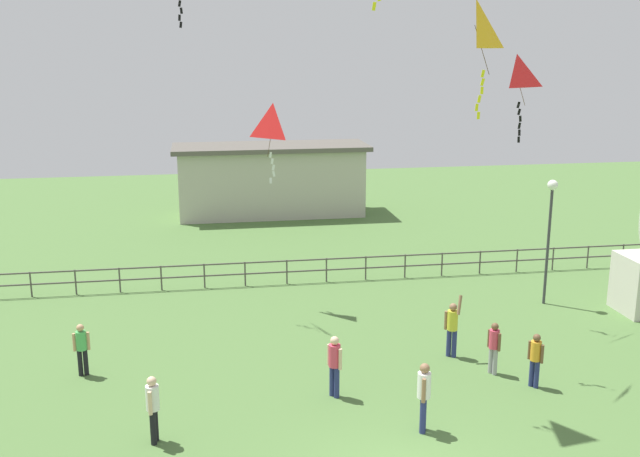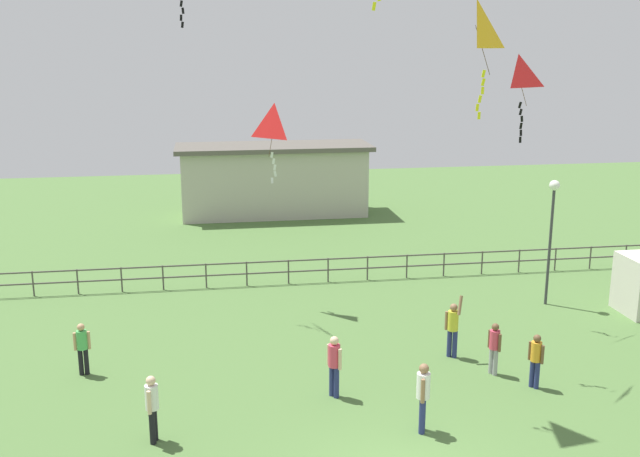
# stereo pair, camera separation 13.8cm
# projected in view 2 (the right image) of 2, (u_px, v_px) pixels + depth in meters

# --- Properties ---
(lamppost) EXTENTS (0.36, 0.36, 4.45)m
(lamppost) POSITION_uv_depth(u_px,v_px,m) (552.00, 215.00, 25.24)
(lamppost) COLOR #38383D
(lamppost) RESTS_ON ground_plane
(person_0) EXTENTS (0.30, 0.39, 1.51)m
(person_0) POSITION_uv_depth(u_px,v_px,m) (536.00, 357.00, 19.45)
(person_0) COLOR navy
(person_0) RESTS_ON ground_plane
(person_1) EXTENTS (0.45, 0.28, 1.50)m
(person_1) POSITION_uv_depth(u_px,v_px,m) (82.00, 345.00, 20.23)
(person_1) COLOR black
(person_1) RESTS_ON ground_plane
(person_3) EXTENTS (0.32, 0.50, 1.73)m
(person_3) POSITION_uv_depth(u_px,v_px,m) (423.00, 393.00, 17.17)
(person_3) COLOR navy
(person_3) RESTS_ON ground_plane
(person_4) EXTENTS (0.28, 0.42, 1.50)m
(person_4) POSITION_uv_depth(u_px,v_px,m) (494.00, 345.00, 20.25)
(person_4) COLOR #99999E
(person_4) RESTS_ON ground_plane
(person_5) EXTENTS (0.30, 0.49, 1.64)m
(person_5) POSITION_uv_depth(u_px,v_px,m) (152.00, 404.00, 16.73)
(person_5) COLOR black
(person_5) RESTS_ON ground_plane
(person_6) EXTENTS (0.33, 0.43, 1.67)m
(person_6) POSITION_uv_depth(u_px,v_px,m) (334.00, 362.00, 18.93)
(person_6) COLOR navy
(person_6) RESTS_ON ground_plane
(person_7) EXTENTS (0.45, 0.47, 1.94)m
(person_7) POSITION_uv_depth(u_px,v_px,m) (453.00, 326.00, 21.36)
(person_7) COLOR navy
(person_7) RESTS_ON ground_plane
(kite_0) EXTENTS (1.04, 1.05, 2.70)m
(kite_0) POSITION_uv_depth(u_px,v_px,m) (275.00, 123.00, 24.79)
(kite_0) COLOR red
(kite_3) EXTENTS (1.21, 0.90, 2.73)m
(kite_3) POSITION_uv_depth(u_px,v_px,m) (518.00, 75.00, 23.02)
(kite_3) COLOR red
(kite_5) EXTENTS (1.14, 1.07, 3.08)m
(kite_5) POSITION_uv_depth(u_px,v_px,m) (476.00, 29.00, 19.30)
(kite_5) COLOR yellow
(waterfront_railing) EXTENTS (36.03, 0.06, 0.95)m
(waterfront_railing) POSITION_uv_depth(u_px,v_px,m) (304.00, 267.00, 28.19)
(waterfront_railing) COLOR #4C4742
(waterfront_railing) RESTS_ON ground_plane
(pavilion_building) EXTENTS (10.32, 3.70, 3.79)m
(pavilion_building) POSITION_uv_depth(u_px,v_px,m) (274.00, 179.00, 39.38)
(pavilion_building) COLOR #B7B2A3
(pavilion_building) RESTS_ON ground_plane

